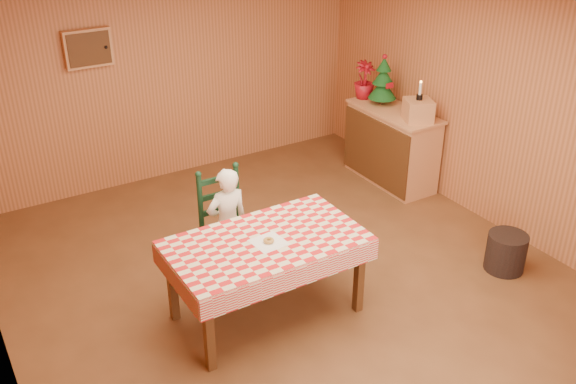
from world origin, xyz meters
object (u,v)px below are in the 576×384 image
at_px(christmas_tree, 383,82).
at_px(shelf_unit, 391,146).
at_px(seated_child, 228,223).
at_px(dining_table, 266,248).
at_px(storage_bin, 506,252).
at_px(crate, 418,110).
at_px(ladder_chair, 225,226).

bearing_deg(christmas_tree, shelf_unit, -91.98).
bearing_deg(seated_child, christmas_tree, -158.37).
relative_size(dining_table, seated_child, 1.47).
height_order(dining_table, shelf_unit, shelf_unit).
bearing_deg(storage_bin, crate, 80.33).
bearing_deg(ladder_chair, storage_bin, -30.66).
xyz_separation_m(ladder_chair, shelf_unit, (2.62, 0.74, -0.04)).
distance_m(christmas_tree, storage_bin, 2.60).
bearing_deg(dining_table, storage_bin, -14.38).
relative_size(ladder_chair, christmas_tree, 1.74).
bearing_deg(storage_bin, shelf_unit, 82.35).
relative_size(shelf_unit, crate, 4.13).
xyz_separation_m(shelf_unit, crate, (0.01, -0.40, 0.59)).
bearing_deg(ladder_chair, shelf_unit, 15.69).
xyz_separation_m(ladder_chair, seated_child, (0.00, -0.06, 0.06)).
distance_m(seated_child, crate, 2.71).
bearing_deg(crate, storage_bin, -99.67).
distance_m(crate, storage_bin, 1.95).
distance_m(dining_table, ladder_chair, 0.81).
distance_m(dining_table, shelf_unit, 3.04).
height_order(dining_table, crate, crate).
relative_size(ladder_chair, shelf_unit, 0.87).
height_order(seated_child, storage_bin, seated_child).
relative_size(shelf_unit, christmas_tree, 2.00).
bearing_deg(shelf_unit, crate, -88.77).
height_order(seated_child, christmas_tree, christmas_tree).
bearing_deg(dining_table, christmas_tree, 33.97).
distance_m(shelf_unit, storage_bin, 2.16).
bearing_deg(christmas_tree, dining_table, -146.03).
relative_size(dining_table, crate, 5.52).
bearing_deg(dining_table, shelf_unit, 30.15).
distance_m(dining_table, christmas_tree, 3.22).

